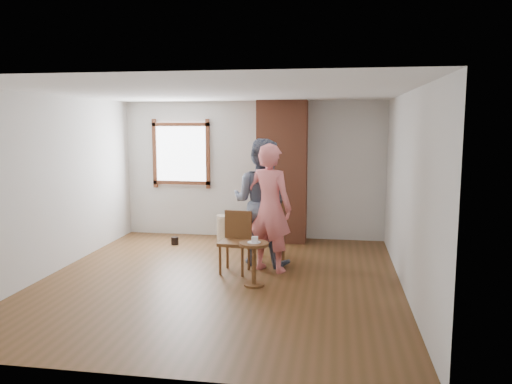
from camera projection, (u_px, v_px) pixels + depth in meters
ground at (220, 280)px, 7.03m from camera, size 5.50×5.50×0.00m
room_shell at (225, 149)px, 7.38m from camera, size 5.04×5.52×2.62m
brick_chimney at (282, 172)px, 9.20m from camera, size 0.90×0.50×2.60m
stoneware_crock at (227, 228)px, 9.36m from camera, size 0.49×0.49×0.48m
dark_pot at (175, 241)px, 9.07m from camera, size 0.18×0.18×0.14m
dining_chair_left at (236, 238)px, 7.39m from camera, size 0.46×0.46×0.89m
dining_chair_right at (271, 225)px, 8.15m from camera, size 0.53×0.53×0.96m
side_table at (254, 257)px, 6.72m from camera, size 0.40×0.40×0.60m
cake_plate at (254, 242)px, 6.69m from camera, size 0.18×0.18×0.01m
cake_slice at (255, 240)px, 6.69m from camera, size 0.08×0.07×0.06m
man at (261, 202)px, 7.72m from camera, size 1.11×0.95×1.96m
person_pink at (270, 208)px, 7.35m from camera, size 0.81×0.67×1.90m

